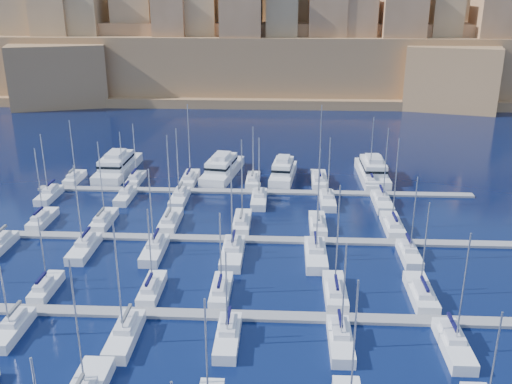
# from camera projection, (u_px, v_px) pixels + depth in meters

# --- Properties ---
(ground) EXTENTS (600.00, 600.00, 0.00)m
(ground) POSITION_uv_depth(u_px,v_px,m) (240.00, 270.00, 80.11)
(ground) COLOR black
(ground) RESTS_ON ground
(pontoon_mid_near) EXTENTS (84.00, 2.00, 0.40)m
(pontoon_mid_near) POSITION_uv_depth(u_px,v_px,m) (232.00, 315.00, 68.78)
(pontoon_mid_near) COLOR slate
(pontoon_mid_near) RESTS_ON ground
(pontoon_mid_far) EXTENTS (84.00, 2.00, 0.40)m
(pontoon_mid_far) POSITION_uv_depth(u_px,v_px,m) (245.00, 239.00, 89.43)
(pontoon_mid_far) COLOR slate
(pontoon_mid_far) RESTS_ON ground
(pontoon_far) EXTENTS (84.00, 2.00, 0.40)m
(pontoon_far) POSITION_uv_depth(u_px,v_px,m) (253.00, 192.00, 110.09)
(pontoon_far) COLOR slate
(pontoon_far) RESTS_ON ground
(sailboat_13) EXTENTS (2.23, 7.42, 10.70)m
(sailboat_13) POSITION_uv_depth(u_px,v_px,m) (46.00, 288.00, 74.11)
(sailboat_13) COLOR silver
(sailboat_13) RESTS_ON ground
(sailboat_14) EXTENTS (2.42, 8.07, 11.94)m
(sailboat_14) POSITION_uv_depth(u_px,v_px,m) (152.00, 289.00, 73.75)
(sailboat_14) COLOR silver
(sailboat_14) RESTS_ON ground
(sailboat_15) EXTENTS (2.44, 8.14, 11.57)m
(sailboat_15) POSITION_uv_depth(u_px,v_px,m) (221.00, 291.00, 73.35)
(sailboat_15) COLOR silver
(sailboat_15) RESTS_ON ground
(sailboat_16) EXTENTS (2.74, 9.12, 15.30)m
(sailboat_16) POSITION_uv_depth(u_px,v_px,m) (335.00, 291.00, 73.09)
(sailboat_16) COLOR silver
(sailboat_16) RESTS_ON ground
(sailboat_17) EXTENTS (2.83, 9.42, 13.20)m
(sailboat_17) POSITION_uv_depth(u_px,v_px,m) (421.00, 293.00, 72.71)
(sailboat_17) COLOR silver
(sailboat_17) RESTS_ON ground
(sailboat_19) EXTENTS (2.40, 8.00, 12.62)m
(sailboat_19) POSITION_uv_depth(u_px,v_px,m) (12.00, 329.00, 65.19)
(sailboat_19) COLOR silver
(sailboat_19) RESTS_ON ground
(sailboat_20) EXTENTS (2.73, 9.10, 15.06)m
(sailboat_20) POSITION_uv_depth(u_px,v_px,m) (125.00, 335.00, 64.04)
(sailboat_20) COLOR silver
(sailboat_20) RESTS_ON ground
(sailboat_21) EXTENTS (2.57, 8.57, 11.79)m
(sailboat_21) POSITION_uv_depth(u_px,v_px,m) (228.00, 336.00, 63.74)
(sailboat_21) COLOR silver
(sailboat_21) RESTS_ON ground
(sailboat_22) EXTENTS (2.57, 8.56, 13.06)m
(sailboat_22) POSITION_uv_depth(u_px,v_px,m) (340.00, 340.00, 63.14)
(sailboat_22) COLOR silver
(sailboat_22) RESTS_ON ground
(sailboat_23) EXTENTS (2.72, 9.05, 14.58)m
(sailboat_23) POSITION_uv_depth(u_px,v_px,m) (454.00, 344.00, 62.32)
(sailboat_23) COLOR silver
(sailboat_23) RESTS_ON ground
(sailboat_24) EXTENTS (2.51, 8.38, 13.24)m
(sailboat_24) POSITION_uv_depth(u_px,v_px,m) (42.00, 219.00, 95.66)
(sailboat_24) COLOR silver
(sailboat_24) RESTS_ON ground
(sailboat_25) EXTENTS (2.61, 8.71, 14.43)m
(sailboat_25) POSITION_uv_depth(u_px,v_px,m) (104.00, 220.00, 95.32)
(sailboat_25) COLOR silver
(sailboat_25) RESTS_ON ground
(sailboat_26) EXTENTS (2.78, 9.27, 15.59)m
(sailboat_26) POSITION_uv_depth(u_px,v_px,m) (170.00, 221.00, 95.04)
(sailboat_26) COLOR silver
(sailboat_26) RESTS_ON ground
(sailboat_27) EXTENTS (2.74, 9.13, 15.03)m
(sailboat_27) POSITION_uv_depth(u_px,v_px,m) (242.00, 222.00, 94.40)
(sailboat_27) COLOR silver
(sailboat_27) RESTS_ON ground
(sailboat_28) EXTENTS (2.66, 8.87, 13.76)m
(sailboat_28) POSITION_uv_depth(u_px,v_px,m) (318.00, 224.00, 93.69)
(sailboat_28) COLOR silver
(sailboat_28) RESTS_ON ground
(sailboat_29) EXTENTS (2.81, 9.37, 15.57)m
(sailboat_29) POSITION_uv_depth(u_px,v_px,m) (392.00, 225.00, 93.33)
(sailboat_29) COLOR silver
(sailboat_29) RESTS_ON ground
(sailboat_31) EXTENTS (2.76, 9.20, 14.17)m
(sailboat_31) POSITION_uv_depth(u_px,v_px,m) (84.00, 248.00, 85.23)
(sailboat_31) COLOR silver
(sailboat_31) RESTS_ON ground
(sailboat_32) EXTENTS (2.77, 9.24, 13.80)m
(sailboat_32) POSITION_uv_depth(u_px,v_px,m) (155.00, 249.00, 84.70)
(sailboat_32) COLOR silver
(sailboat_32) RESTS_ON ground
(sailboat_33) EXTENTS (3.08, 10.26, 15.37)m
(sailboat_33) POSITION_uv_depth(u_px,v_px,m) (233.00, 253.00, 83.67)
(sailboat_33) COLOR silver
(sailboat_33) RESTS_ON ground
(sailboat_34) EXTENTS (3.05, 10.17, 16.05)m
(sailboat_34) POSITION_uv_depth(u_px,v_px,m) (316.00, 254.00, 83.13)
(sailboat_34) COLOR silver
(sailboat_34) RESTS_ON ground
(sailboat_35) EXTENTS (2.50, 8.34, 13.11)m
(sailboat_35) POSITION_uv_depth(u_px,v_px,m) (409.00, 254.00, 83.33)
(sailboat_35) COLOR silver
(sailboat_35) RESTS_ON ground
(sailboat_36) EXTENTS (2.37, 7.92, 12.94)m
(sailboat_36) POSITION_uv_depth(u_px,v_px,m) (75.00, 178.00, 116.21)
(sailboat_36) COLOR silver
(sailboat_36) RESTS_ON ground
(sailboat_37) EXTENTS (2.45, 8.17, 12.36)m
(sailboat_37) POSITION_uv_depth(u_px,v_px,m) (136.00, 179.00, 115.73)
(sailboat_37) COLOR silver
(sailboat_37) RESTS_ON ground
(sailboat_38) EXTENTS (2.81, 9.36, 16.24)m
(sailboat_38) POSITION_uv_depth(u_px,v_px,m) (190.00, 179.00, 115.74)
(sailboat_38) COLOR silver
(sailboat_38) RESTS_ON ground
(sailboat_39) EXTENTS (2.59, 8.63, 12.00)m
(sailboat_39) POSITION_uv_depth(u_px,v_px,m) (253.00, 180.00, 114.81)
(sailboat_39) COLOR silver
(sailboat_39) RESTS_ON ground
(sailboat_40) EXTENTS (3.07, 10.24, 16.24)m
(sailboat_40) POSITION_uv_depth(u_px,v_px,m) (319.00, 180.00, 114.90)
(sailboat_40) COLOR silver
(sailboat_40) RESTS_ON ground
(sailboat_41) EXTENTS (2.81, 9.36, 14.07)m
(sailboat_41) POSITION_uv_depth(u_px,v_px,m) (370.00, 182.00, 114.02)
(sailboat_41) COLOR silver
(sailboat_41) RESTS_ON ground
(sailboat_42) EXTENTS (2.58, 8.60, 12.86)m
(sailboat_42) POSITION_uv_depth(u_px,v_px,m) (49.00, 195.00, 106.84)
(sailboat_42) COLOR silver
(sailboat_42) RESTS_ON ground
(sailboat_43) EXTENTS (2.47, 8.23, 13.42)m
(sailboat_43) POSITION_uv_depth(u_px,v_px,m) (126.00, 196.00, 106.32)
(sailboat_43) COLOR silver
(sailboat_43) RESTS_ON ground
(sailboat_44) EXTENTS (2.73, 9.12, 14.31)m
(sailboat_44) POSITION_uv_depth(u_px,v_px,m) (180.00, 198.00, 105.42)
(sailboat_44) COLOR silver
(sailboat_44) RESTS_ON ground
(sailboat_45) EXTENTS (2.70, 9.00, 12.79)m
(sailboat_45) POSITION_uv_depth(u_px,v_px,m) (259.00, 199.00, 104.78)
(sailboat_45) COLOR silver
(sailboat_45) RESTS_ON ground
(sailboat_46) EXTENTS (2.68, 8.92, 12.98)m
(sailboat_46) POSITION_uv_depth(u_px,v_px,m) (327.00, 200.00, 104.22)
(sailboat_46) COLOR silver
(sailboat_46) RESTS_ON ground
(sailboat_47) EXTENTS (2.88, 9.61, 14.89)m
(sailboat_47) POSITION_uv_depth(u_px,v_px,m) (382.00, 202.00, 103.42)
(sailboat_47) COLOR silver
(sailboat_47) RESTS_ON ground
(motor_yacht_a) EXTENTS (6.11, 18.86, 5.25)m
(motor_yacht_a) POSITION_uv_depth(u_px,v_px,m) (117.00, 166.00, 120.82)
(motor_yacht_a) COLOR silver
(motor_yacht_a) RESTS_ON ground
(motor_yacht_b) EXTENTS (7.96, 18.14, 5.25)m
(motor_yacht_b) POSITION_uv_depth(u_px,v_px,m) (222.00, 168.00, 119.22)
(motor_yacht_b) COLOR silver
(motor_yacht_b) RESTS_ON ground
(motor_yacht_c) EXTENTS (5.87, 14.66, 5.25)m
(motor_yacht_c) POSITION_uv_depth(u_px,v_px,m) (283.00, 171.00, 117.13)
(motor_yacht_c) COLOR silver
(motor_yacht_c) RESTS_ON ground
(motor_yacht_d) EXTENTS (5.30, 17.14, 5.25)m
(motor_yacht_d) POSITION_uv_depth(u_px,v_px,m) (372.00, 171.00, 117.52)
(motor_yacht_d) COLOR silver
(motor_yacht_d) RESTS_ON ground
(fortified_city) EXTENTS (460.00, 108.95, 59.52)m
(fortified_city) POSITION_uv_depth(u_px,v_px,m) (270.00, 48.00, 220.86)
(fortified_city) COLOR brown
(fortified_city) RESTS_ON ground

